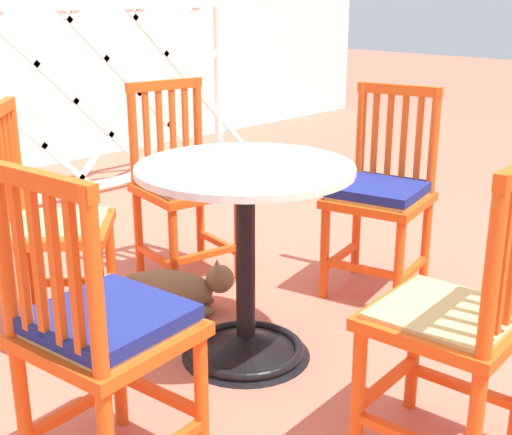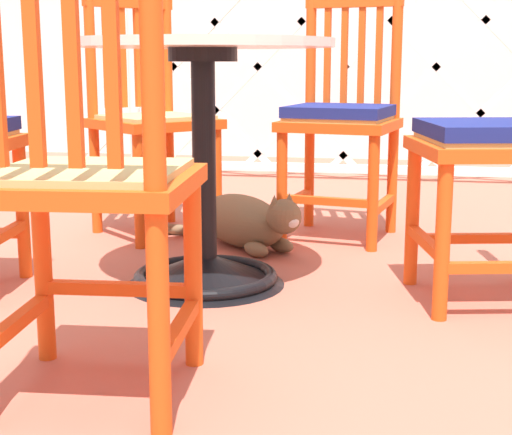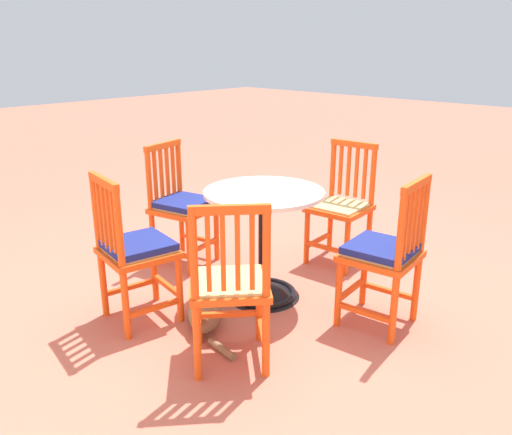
# 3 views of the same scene
# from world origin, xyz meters

# --- Properties ---
(ground_plane) EXTENTS (24.00, 24.00, 0.00)m
(ground_plane) POSITION_xyz_m (0.00, 0.00, 0.00)
(ground_plane) COLOR #BC604C
(lattice_fence_panel) EXTENTS (3.63, 0.06, 1.27)m
(lattice_fence_panel) POSITION_xyz_m (0.58, 2.42, 0.63)
(lattice_fence_panel) COLOR silver
(lattice_fence_panel) RESTS_ON ground_plane
(cafe_table) EXTENTS (0.76, 0.76, 0.73)m
(cafe_table) POSITION_xyz_m (0.08, 0.17, 0.28)
(cafe_table) COLOR black
(cafe_table) RESTS_ON ground_plane
(orange_chair_tucked_in) EXTENTS (0.47, 0.47, 0.91)m
(orange_chair_tucked_in) POSITION_xyz_m (0.43, 0.91, 0.45)
(orange_chair_tucked_in) COLOR #E04C14
(orange_chair_tucked_in) RESTS_ON ground_plane
(orange_chair_at_corner) EXTENTS (0.56, 0.56, 0.91)m
(orange_chair_at_corner) POSITION_xyz_m (-0.30, 0.84, 0.43)
(orange_chair_at_corner) COLOR #E04C14
(orange_chair_at_corner) RESTS_ON ground_plane
(orange_chair_facing_out) EXTENTS (0.43, 0.43, 0.91)m
(orange_chair_facing_out) POSITION_xyz_m (0.05, -0.67, 0.43)
(orange_chair_facing_out) COLOR #E04C14
(orange_chair_facing_out) RESTS_ON ground_plane
(orange_chair_near_fence) EXTENTS (0.47, 0.47, 0.91)m
(orange_chair_near_fence) POSITION_xyz_m (0.91, 0.16, 0.45)
(orange_chair_near_fence) COLOR #E04C14
(orange_chair_near_fence) RESTS_ON ground_plane
(tabby_cat) EXTENTS (0.65, 0.46, 0.23)m
(tabby_cat) POSITION_xyz_m (0.11, 0.65, 0.10)
(tabby_cat) COLOR brown
(tabby_cat) RESTS_ON ground_plane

